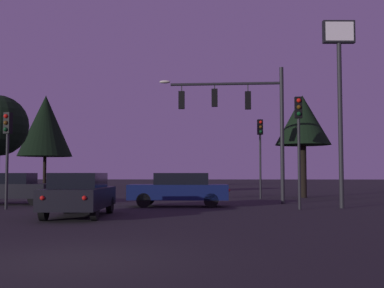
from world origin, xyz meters
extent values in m
plane|color=black|center=(0.00, 24.50, 0.00)|extent=(168.00, 168.00, 0.00)
cylinder|color=#232326|center=(6.04, 15.66, 3.41)|extent=(0.20, 0.20, 6.82)
cylinder|color=#232326|center=(3.24, 15.78, 6.02)|extent=(5.60, 0.38, 0.14)
ellipsoid|color=#F4EACC|center=(0.15, 15.92, 6.17)|extent=(0.56, 0.28, 0.16)
cylinder|color=#232326|center=(4.36, 15.73, 5.82)|extent=(0.05, 0.05, 0.41)
cube|color=black|center=(4.36, 15.73, 5.16)|extent=(0.31, 0.25, 0.90)
sphere|color=red|center=(4.37, 15.87, 5.44)|extent=(0.18, 0.18, 0.18)
sphere|color=#56380C|center=(4.37, 15.87, 5.16)|extent=(0.18, 0.18, 0.18)
sphere|color=#0C4219|center=(4.37, 15.87, 4.88)|extent=(0.18, 0.18, 0.18)
cylinder|color=#232326|center=(2.68, 15.80, 5.90)|extent=(0.05, 0.05, 0.25)
cube|color=black|center=(2.68, 15.80, 5.32)|extent=(0.31, 0.25, 0.90)
sphere|color=red|center=(2.69, 15.94, 5.60)|extent=(0.18, 0.18, 0.18)
sphere|color=#56380C|center=(2.69, 15.94, 5.32)|extent=(0.18, 0.18, 0.18)
sphere|color=#0C4219|center=(2.69, 15.94, 5.04)|extent=(0.18, 0.18, 0.18)
cylinder|color=#232326|center=(1.01, 15.88, 5.85)|extent=(0.05, 0.05, 0.35)
cube|color=black|center=(1.01, 15.88, 5.22)|extent=(0.31, 0.25, 0.90)
sphere|color=red|center=(1.01, 16.02, 5.50)|extent=(0.18, 0.18, 0.18)
sphere|color=#56380C|center=(1.01, 16.02, 5.22)|extent=(0.18, 0.18, 0.18)
sphere|color=#0C4219|center=(1.01, 16.02, 4.94)|extent=(0.18, 0.18, 0.18)
cylinder|color=#232326|center=(5.40, 20.14, 1.89)|extent=(0.12, 0.12, 3.79)
cube|color=black|center=(5.40, 20.14, 4.24)|extent=(0.34, 0.29, 0.90)
sphere|color=red|center=(5.43, 20.00, 4.52)|extent=(0.18, 0.18, 0.18)
sphere|color=#56380C|center=(5.43, 20.00, 4.24)|extent=(0.18, 0.18, 0.18)
sphere|color=#0C4219|center=(5.43, 20.00, 3.96)|extent=(0.18, 0.18, 0.18)
cylinder|color=#232326|center=(6.18, 11.96, 1.91)|extent=(0.12, 0.12, 3.83)
cube|color=black|center=(6.18, 11.96, 4.28)|extent=(0.31, 0.25, 0.90)
sphere|color=red|center=(6.18, 11.82, 4.56)|extent=(0.18, 0.18, 0.18)
sphere|color=#56380C|center=(6.18, 11.82, 4.28)|extent=(0.18, 0.18, 0.18)
sphere|color=#0C4219|center=(6.18, 11.82, 4.00)|extent=(0.18, 0.18, 0.18)
cylinder|color=#232326|center=(-6.09, 11.57, 1.59)|extent=(0.12, 0.12, 3.18)
cube|color=black|center=(-6.09, 11.57, 3.63)|extent=(0.36, 0.32, 0.90)
sphere|color=red|center=(-6.13, 11.43, 3.91)|extent=(0.18, 0.18, 0.18)
sphere|color=#56380C|center=(-6.13, 11.43, 3.63)|extent=(0.18, 0.18, 0.18)
sphere|color=#0C4219|center=(-6.13, 11.43, 3.35)|extent=(0.18, 0.18, 0.18)
cube|color=black|center=(-2.08, 8.32, 0.66)|extent=(2.00, 4.39, 0.68)
cube|color=black|center=(-2.08, 8.17, 1.26)|extent=(1.66, 2.40, 0.52)
cylinder|color=black|center=(-2.95, 9.71, 0.32)|extent=(0.23, 0.65, 0.64)
cylinder|color=black|center=(-1.33, 9.78, 0.32)|extent=(0.23, 0.65, 0.64)
cylinder|color=black|center=(-2.84, 6.86, 0.32)|extent=(0.23, 0.65, 0.64)
cylinder|color=black|center=(-1.21, 6.93, 0.32)|extent=(0.23, 0.65, 0.64)
sphere|color=red|center=(-2.63, 6.12, 0.76)|extent=(0.14, 0.14, 0.14)
sphere|color=red|center=(-1.36, 6.17, 0.76)|extent=(0.14, 0.14, 0.14)
cube|color=#0F1947|center=(1.01, 13.52, 0.66)|extent=(4.50, 1.80, 0.68)
cube|color=black|center=(1.16, 13.52, 1.26)|extent=(2.44, 1.53, 0.52)
cylinder|color=black|center=(-0.46, 12.73, 0.32)|extent=(0.64, 0.21, 0.64)
cylinder|color=black|center=(-0.48, 14.27, 0.32)|extent=(0.64, 0.21, 0.64)
cylinder|color=black|center=(2.50, 12.78, 0.32)|extent=(0.64, 0.21, 0.64)
cylinder|color=black|center=(2.47, 14.31, 0.32)|extent=(0.64, 0.21, 0.64)
sphere|color=red|center=(3.26, 12.95, 0.76)|extent=(0.14, 0.14, 0.14)
sphere|color=red|center=(3.25, 14.16, 0.76)|extent=(0.14, 0.14, 0.14)
cube|color=black|center=(-7.26, 14.68, 0.66)|extent=(4.59, 1.73, 0.68)
cube|color=black|center=(-7.41, 14.68, 1.26)|extent=(2.48, 1.48, 0.52)
cylinder|color=black|center=(-5.75, 15.44, 0.32)|extent=(0.64, 0.20, 0.64)
cylinder|color=black|center=(-5.75, 13.92, 0.32)|extent=(0.64, 0.20, 0.64)
cylinder|color=#232326|center=(8.13, 12.75, 3.61)|extent=(0.20, 0.20, 7.23)
cube|color=black|center=(8.13, 12.75, 7.73)|extent=(1.41, 0.32, 1.00)
cube|color=white|center=(8.14, 12.61, 7.73)|extent=(1.23, 0.08, 0.84)
cylinder|color=black|center=(8.24, 21.86, 1.64)|extent=(0.39, 0.39, 3.27)
cone|color=black|center=(8.24, 21.86, 4.83)|extent=(3.46, 3.46, 3.12)
cylinder|color=black|center=(-13.74, 38.04, 1.58)|extent=(0.32, 0.32, 3.16)
cone|color=black|center=(-13.74, 38.04, 6.16)|extent=(5.25, 5.25, 6.02)
camera|label=1|loc=(2.48, -8.33, 1.51)|focal=45.01mm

